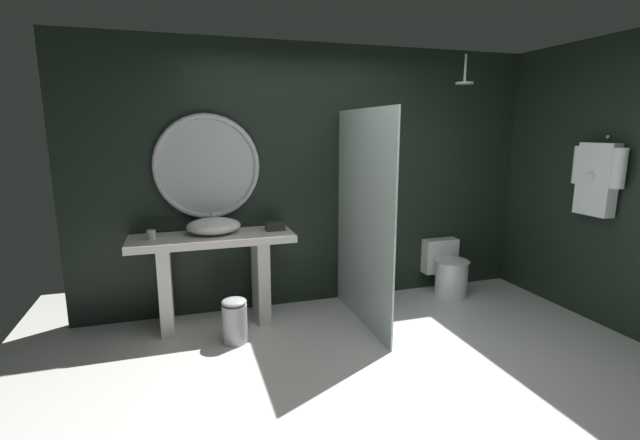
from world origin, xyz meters
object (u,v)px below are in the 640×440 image
Objects in this scene: rain_shower_head at (465,80)px; toilet at (448,270)px; hanging_bathrobe at (597,176)px; tumbler_cup at (151,235)px; round_wall_mirror at (207,167)px; tissue_box at (275,226)px; waste_bin at (235,320)px; vessel_sink at (214,226)px.

toilet is (0.01, 0.12, -1.99)m from rain_shower_head.
rain_shower_head reaches higher than hanging_bathrobe.
round_wall_mirror reaches higher than tumbler_cup.
tumbler_cup is 1.10m from tissue_box.
tumbler_cup is 1.04m from waste_bin.
tissue_box reaches higher than toilet.
rain_shower_head is at bearing -3.17° from tissue_box.
round_wall_mirror reaches higher than tissue_box.
round_wall_mirror is at bearing 160.08° from hanging_bathrobe.
tumbler_cup is 3.30m from rain_shower_head.
tumbler_cup is 0.14× the size of toilet.
hanging_bathrobe reaches higher than waste_bin.
vessel_sink is 2.81m from rain_shower_head.
round_wall_mirror is at bearing 172.73° from rain_shower_head.
tumbler_cup is 3.08m from toilet.
vessel_sink is 1.72× the size of rain_shower_head.
hanging_bathrobe is (0.83, -0.88, -0.88)m from rain_shower_head.
round_wall_mirror is at bearing 175.50° from toilet.
waste_bin is at bearing -77.77° from vessel_sink.
toilet is at bearing 0.45° from tissue_box.
vessel_sink is at bearing 178.30° from tissue_box.
rain_shower_head reaches higher than toilet.
rain_shower_head is (2.47, -0.12, 1.34)m from vessel_sink.
rain_shower_head is 1.50m from hanging_bathrobe.
tissue_box is 2.95m from hanging_bathrobe.
toilet is 1.47× the size of waste_bin.
round_wall_mirror is (-0.58, 0.21, 0.56)m from tissue_box.
hanging_bathrobe is (2.73, -0.99, 0.49)m from tissue_box.
toilet is at bearing 0.77° from tumbler_cup.
hanging_bathrobe is 1.82× the size of waste_bin.
vessel_sink is 3.48m from hanging_bathrobe.
waste_bin is (-3.19, 0.52, -1.17)m from hanging_bathrobe.
vessel_sink is at bearing 179.97° from toilet.
tumbler_cup is 0.11× the size of hanging_bathrobe.
toilet reaches higher than waste_bin.
round_wall_mirror is at bearing 24.72° from tumbler_cup.
round_wall_mirror is at bearing 100.29° from waste_bin.
vessel_sink is 2.57m from toilet.
vessel_sink is at bearing 4.48° from tumbler_cup.
waste_bin is (-0.46, -0.47, -0.69)m from tissue_box.
tumbler_cup is at bearing -155.28° from round_wall_mirror.
vessel_sink is at bearing 163.03° from hanging_bathrobe.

